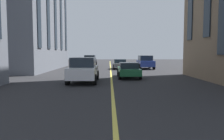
# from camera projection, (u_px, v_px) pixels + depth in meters

# --- Properties ---
(lane_centre_line) EXTENTS (80.00, 0.16, 0.01)m
(lane_centre_line) POSITION_uv_depth(u_px,v_px,m) (111.00, 78.00, 18.77)
(lane_centre_line) COLOR #D8C64C
(lane_centre_line) RESTS_ON ground_plane
(car_blue_far) EXTENTS (4.70, 2.14, 1.88)m
(car_blue_far) POSITION_uv_depth(u_px,v_px,m) (145.00, 62.00, 30.36)
(car_blue_far) COLOR navy
(car_blue_far) RESTS_ON ground_plane
(car_grey_parked_a) EXTENTS (4.40, 1.95, 1.37)m
(car_grey_parked_a) POSITION_uv_depth(u_px,v_px,m) (120.00, 64.00, 30.10)
(car_grey_parked_a) COLOR slate
(car_grey_parked_a) RESTS_ON ground_plane
(car_white_oncoming) EXTENTS (4.70, 2.14, 1.88)m
(car_white_oncoming) POSITION_uv_depth(u_px,v_px,m) (84.00, 69.00, 16.32)
(car_white_oncoming) COLOR silver
(car_white_oncoming) RESTS_ON ground_plane
(car_black_parked_b) EXTENTS (4.70, 2.14, 1.88)m
(car_black_parked_b) POSITION_uv_depth(u_px,v_px,m) (90.00, 61.00, 36.20)
(car_black_parked_b) COLOR black
(car_black_parked_b) RESTS_ON ground_plane
(car_green_trailing) EXTENTS (4.40, 1.95, 1.37)m
(car_green_trailing) POSITION_uv_depth(u_px,v_px,m) (129.00, 70.00, 19.29)
(car_green_trailing) COLOR #1E6038
(car_green_trailing) RESTS_ON ground_plane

